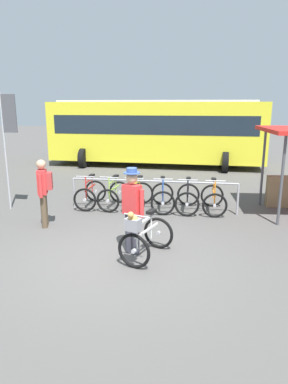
# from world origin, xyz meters

# --- Properties ---
(ground_plane) EXTENTS (80.00, 80.00, 0.00)m
(ground_plane) POSITION_xyz_m (0.00, 0.00, 0.00)
(ground_plane) COLOR #514F4C
(bike_rack_rail) EXTENTS (4.61, 0.20, 0.88)m
(bike_rack_rail) POSITION_xyz_m (0.19, 3.21, 0.70)
(bike_rack_rail) COLOR #99999E
(bike_rack_rail) RESTS_ON ground
(racked_bike_red) EXTENTS (0.69, 1.11, 0.97)m
(racked_bike_red) POSITION_xyz_m (-1.67, 3.33, 0.37)
(racked_bike_red) COLOR black
(racked_bike_red) RESTS_ON ground
(racked_bike_lime) EXTENTS (0.73, 1.12, 0.97)m
(racked_bike_lime) POSITION_xyz_m (-0.97, 3.35, 0.37)
(racked_bike_lime) COLOR black
(racked_bike_lime) RESTS_ON ground
(racked_bike_yellow) EXTENTS (0.73, 1.14, 0.97)m
(racked_bike_yellow) POSITION_xyz_m (-0.27, 3.37, 0.37)
(racked_bike_yellow) COLOR black
(racked_bike_yellow) RESTS_ON ground
(racked_bike_blue) EXTENTS (0.82, 1.20, 0.98)m
(racked_bike_blue) POSITION_xyz_m (0.43, 3.39, 0.37)
(racked_bike_blue) COLOR black
(racked_bike_blue) RESTS_ON ground
(racked_bike_black) EXTENTS (0.69, 1.13, 0.98)m
(racked_bike_black) POSITION_xyz_m (1.13, 3.41, 0.37)
(racked_bike_black) COLOR black
(racked_bike_black) RESTS_ON ground
(racked_bike_orange) EXTENTS (0.73, 1.13, 0.97)m
(racked_bike_orange) POSITION_xyz_m (1.83, 3.43, 0.37)
(racked_bike_orange) COLOR black
(racked_bike_orange) RESTS_ON ground
(featured_bicycle) EXTENTS (0.95, 1.25, 1.09)m
(featured_bicycle) POSITION_xyz_m (0.53, 0.06, 0.49)
(featured_bicycle) COLOR black
(featured_bicycle) RESTS_ON ground
(person_with_featured_bike) EXTENTS (0.49, 0.33, 1.72)m
(person_with_featured_bike) POSITION_xyz_m (0.25, 0.33, 0.95)
(person_with_featured_bike) COLOR #383842
(person_with_featured_bike) RESTS_ON ground
(pedestrian_with_backpack) EXTENTS (0.41, 0.50, 1.64)m
(pedestrian_with_backpack) POSITION_xyz_m (-2.16, 1.47, 0.94)
(pedestrian_with_backpack) COLOR brown
(pedestrian_with_backpack) RESTS_ON ground
(bus_distant) EXTENTS (10.00, 3.41, 3.08)m
(bus_distant) POSITION_xyz_m (-0.89, 10.68, 1.74)
(bus_distant) COLOR yellow
(bus_distant) RESTS_ON ground
(banner_flag) EXTENTS (0.45, 0.05, 3.20)m
(banner_flag) POSITION_xyz_m (-3.70, 2.67, 2.23)
(banner_flag) COLOR #B2B2B7
(banner_flag) RESTS_ON ground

